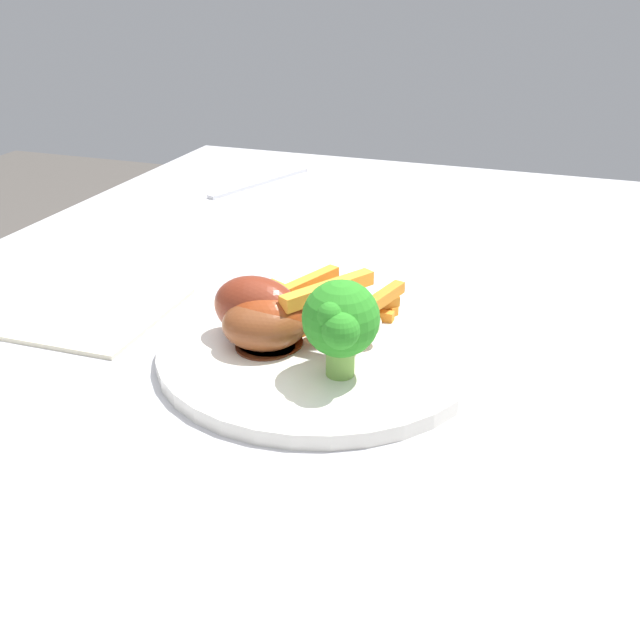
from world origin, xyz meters
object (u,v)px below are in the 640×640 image
carrot_fries_pile (339,302)px  fork (260,182)px  dining_table (347,433)px  chicken_drumstick_far (262,310)px  chicken_drumstick_near (276,318)px  chicken_drumstick_extra (273,324)px  broccoli_floret_front (340,321)px  dinner_plate (320,350)px

carrot_fries_pile → fork: size_ratio=0.71×
dining_table → chicken_drumstick_far: 0.15m
chicken_drumstick_near → chicken_drumstick_extra: (-0.01, -0.00, -0.00)m
carrot_fries_pile → chicken_drumstick_near: bearing=145.8°
dining_table → carrot_fries_pile: carrot_fries_pile is taller
broccoli_floret_front → fork: (0.49, 0.28, -0.05)m
dinner_plate → chicken_drumstick_extra: 0.04m
fork → carrot_fries_pile: bearing=51.6°
chicken_drumstick_near → fork: bearing=25.2°
fork → broccoli_floret_front: bearing=49.5°
chicken_drumstick_near → dinner_plate: bearing=-71.7°
dinner_plate → fork: bearing=29.0°
chicken_drumstick_far → dining_table: bearing=-52.4°
carrot_fries_pile → fork: (0.40, 0.25, -0.03)m
broccoli_floret_front → carrot_fries_pile: 0.09m
dinner_plate → broccoli_floret_front: size_ratio=3.50×
dining_table → chicken_drumstick_near: (-0.05, 0.05, 0.13)m
dinner_plate → carrot_fries_pile: bearing=-3.4°
dining_table → chicken_drumstick_extra: 0.14m
chicken_drumstick_near → chicken_drumstick_extra: chicken_drumstick_near is taller
broccoli_floret_front → chicken_drumstick_extra: size_ratio=0.58×
chicken_drumstick_far → chicken_drumstick_near: bearing=-98.8°
dinner_plate → chicken_drumstick_near: (-0.01, 0.03, 0.03)m
broccoli_floret_front → carrot_fries_pile: size_ratio=0.54×
dinner_plate → fork: dinner_plate is taller
broccoli_floret_front → chicken_drumstick_extra: bearing=68.4°
chicken_drumstick_far → chicken_drumstick_extra: bearing=-126.0°
chicken_drumstick_near → fork: 0.50m
dining_table → broccoli_floret_front: broccoli_floret_front is taller
dinner_plate → carrot_fries_pile: carrot_fries_pile is taller
dining_table → fork: fork is taller
dinner_plate → chicken_drumstick_near: chicken_drumstick_near is taller
broccoli_floret_front → chicken_drumstick_extra: 0.07m
dining_table → chicken_drumstick_extra: chicken_drumstick_extra is taller
chicken_drumstick_near → chicken_drumstick_extra: size_ratio=0.95×
dinner_plate → chicken_drumstick_far: chicken_drumstick_far is taller
chicken_drumstick_far → chicken_drumstick_extra: size_ratio=0.97×
dining_table → chicken_drumstick_near: 0.14m
dinner_plate → fork: 0.51m
chicken_drumstick_far → fork: chicken_drumstick_far is taller
chicken_drumstick_extra → broccoli_floret_front: bearing=-111.6°
dining_table → broccoli_floret_front: bearing=-167.3°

